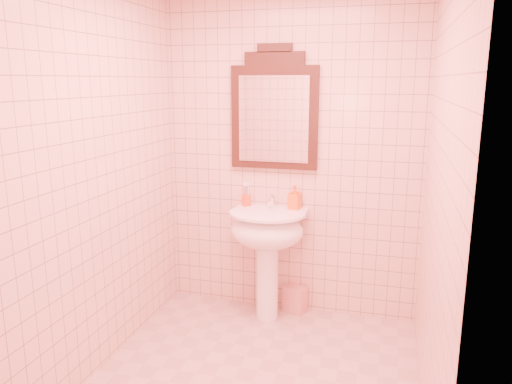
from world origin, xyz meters
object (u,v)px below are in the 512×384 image
(toothbrush_cup, at_px, (246,200))
(towel, at_px, (295,299))
(mirror, at_px, (274,112))
(soap_dispenser, at_px, (295,197))
(pedestal_sink, at_px, (267,238))

(toothbrush_cup, height_order, towel, toothbrush_cup)
(towel, bearing_deg, mirror, 170.41)
(soap_dispenser, bearing_deg, mirror, 177.45)
(toothbrush_cup, xyz_separation_m, towel, (0.40, 0.02, -0.80))
(mirror, distance_m, toothbrush_cup, 0.72)
(pedestal_sink, xyz_separation_m, mirror, (-0.00, 0.20, 0.94))
(mirror, bearing_deg, toothbrush_cup, -165.64)
(pedestal_sink, relative_size, towel, 4.06)
(soap_dispenser, relative_size, towel, 0.88)
(soap_dispenser, distance_m, towel, 0.85)
(pedestal_sink, bearing_deg, towel, 41.29)
(toothbrush_cup, height_order, soap_dispenser, soap_dispenser)
(pedestal_sink, bearing_deg, soap_dispenser, 39.59)
(toothbrush_cup, xyz_separation_m, soap_dispenser, (0.39, 0.00, 0.05))
(pedestal_sink, distance_m, toothbrush_cup, 0.36)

